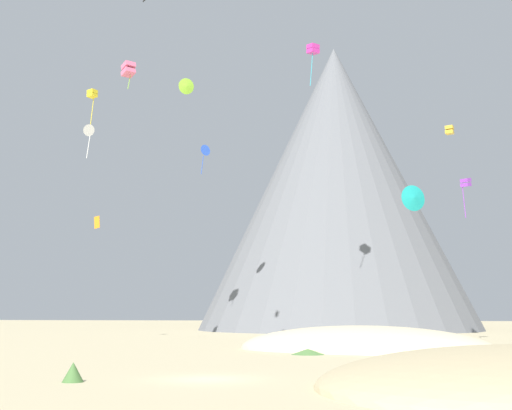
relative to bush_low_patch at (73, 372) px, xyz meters
name	(u,v)px	position (x,y,z in m)	size (l,w,h in m)	color
ground_plane	(207,379)	(6.16, 2.36, -0.48)	(400.00, 400.00, 0.00)	beige
dune_foreground_left	(363,351)	(14.17, 28.60, -0.48)	(22.91, 11.91, 4.34)	beige
bush_low_patch	(73,372)	(0.00, 0.00, 0.00)	(1.06, 1.06, 0.96)	#477238
bush_ridge_crest	(466,360)	(20.49, 13.03, -0.12)	(2.06, 2.06, 0.72)	#668C4C
bush_near_left	(308,352)	(9.79, 22.84, -0.26)	(2.67, 2.67, 0.45)	#568442
rock_massif	(335,196)	(9.97, 92.56, 23.82)	(53.97, 53.97, 53.11)	slate
kite_teal_low	(414,198)	(19.22, 32.82, 13.49)	(2.42, 1.48, 2.51)	teal
kite_blue_mid	(205,151)	(-3.38, 43.18, 21.21)	(1.14, 1.19, 3.45)	blue
kite_rainbow_high	(128,69)	(-13.67, 45.43, 32.42)	(2.00, 1.99, 3.45)	#E5668C
kite_yellow_high	(92,94)	(-17.05, 42.53, 28.45)	(1.24, 1.22, 4.94)	yellow
kite_magenta_high	(313,49)	(8.97, 47.96, 34.68)	(1.69, 1.69, 5.22)	#D1339E
kite_gold_mid	(449,130)	(25.10, 50.11, 24.42)	(1.17, 1.16, 0.99)	gold
kite_white_mid	(88,131)	(-12.92, 31.83, 21.02)	(1.33, 1.34, 3.54)	white
kite_lime_high	(186,86)	(-7.54, 50.36, 31.58)	(2.01, 1.53, 2.07)	#8CD133
kite_violet_mid	(466,183)	(25.58, 42.95, 16.58)	(1.26, 1.27, 4.37)	purple
kite_orange_mid	(97,222)	(-18.34, 48.71, 13.88)	(0.97, 0.52, 1.63)	orange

